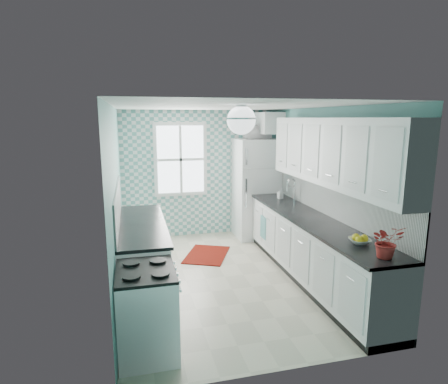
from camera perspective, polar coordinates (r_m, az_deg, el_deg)
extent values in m
cube|color=beige|center=(5.77, 0.12, -12.87)|extent=(3.00, 4.40, 0.02)
cube|color=white|center=(5.27, 0.13, 13.01)|extent=(3.00, 4.40, 0.02)
cube|color=#5DA49E|center=(7.51, -3.98, 2.81)|extent=(3.00, 0.02, 2.50)
cube|color=#5DA49E|center=(3.36, 9.43, -8.00)|extent=(3.00, 0.02, 2.50)
cube|color=#5DA49E|center=(5.23, -16.14, -1.32)|extent=(0.02, 4.40, 2.50)
cube|color=#5DA49E|center=(5.93, 14.44, 0.21)|extent=(0.02, 4.40, 2.50)
cube|color=#5EA29E|center=(7.49, -3.95, 2.78)|extent=(3.00, 0.01, 2.50)
cube|color=white|center=(7.38, -6.64, 4.95)|extent=(1.04, 0.05, 1.44)
cube|color=white|center=(7.36, -6.62, 4.94)|extent=(0.90, 0.02, 1.30)
cube|color=white|center=(5.58, 16.14, -1.12)|extent=(0.02, 3.60, 0.51)
cube|color=white|center=(5.17, -15.89, -2.08)|extent=(0.02, 2.15, 0.51)
cube|color=white|center=(5.23, 16.19, 5.89)|extent=(0.33, 3.20, 0.90)
cube|color=white|center=(7.41, 6.56, 10.41)|extent=(0.40, 0.74, 0.40)
cylinder|color=silver|center=(4.50, 2.67, 12.92)|extent=(0.14, 0.14, 0.04)
cylinder|color=silver|center=(4.50, 2.67, 12.03)|extent=(0.02, 0.02, 0.12)
sphere|color=white|center=(4.50, 2.65, 10.88)|extent=(0.34, 0.34, 0.34)
cube|color=white|center=(5.65, 13.17, -8.69)|extent=(0.60, 3.60, 0.90)
cube|color=black|center=(5.51, 13.25, -4.10)|extent=(0.63, 3.60, 0.04)
cube|color=white|center=(5.38, -12.35, -9.68)|extent=(0.60, 2.15, 0.90)
cube|color=black|center=(5.23, -12.40, -4.85)|extent=(0.63, 2.15, 0.04)
cube|color=silver|center=(7.45, 5.01, 0.58)|extent=(0.85, 0.80, 1.95)
cube|color=silver|center=(7.01, 6.15, 3.59)|extent=(0.83, 0.01, 0.02)
cube|color=silver|center=(6.85, 3.44, 5.43)|extent=(0.03, 0.03, 0.30)
cube|color=silver|center=(6.95, 3.37, -0.17)|extent=(0.03, 0.03, 0.54)
cube|color=silver|center=(4.01, -11.63, -17.34)|extent=(0.57, 0.72, 0.86)
cube|color=black|center=(3.83, -11.89, -11.70)|extent=(0.57, 0.72, 0.03)
cube|color=black|center=(4.00, -7.34, -16.39)|extent=(0.01, 0.48, 0.29)
cube|color=silver|center=(6.45, 9.05, -1.69)|extent=(0.55, 0.47, 0.12)
cylinder|color=silver|center=(6.49, 10.73, 0.13)|extent=(0.02, 0.02, 0.30)
torus|color=silver|center=(6.42, 10.16, 1.77)|extent=(0.16, 0.02, 0.16)
cube|color=maroon|center=(6.61, -2.64, -9.52)|extent=(0.99, 1.13, 0.02)
cube|color=#68AA97|center=(6.56, 6.01, -5.37)|extent=(0.03, 0.26, 0.39)
imported|color=white|center=(4.56, 19.99, -7.04)|extent=(0.27, 0.27, 0.06)
imported|color=red|center=(4.17, 23.56, -6.91)|extent=(0.34, 0.31, 0.35)
imported|color=#839FAE|center=(6.69, 8.58, -0.24)|extent=(0.09, 0.09, 0.18)
imported|color=silver|center=(7.33, 5.16, 9.09)|extent=(0.49, 0.35, 0.26)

